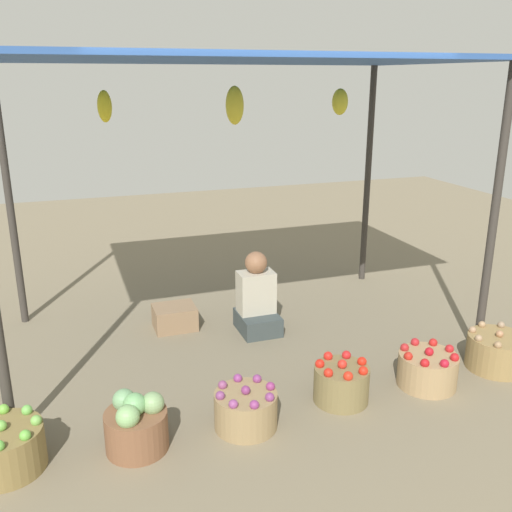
# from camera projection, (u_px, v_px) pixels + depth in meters

# --- Properties ---
(ground_plane) EXTENTS (14.00, 14.00, 0.00)m
(ground_plane) POSITION_uv_depth(u_px,v_px,m) (237.00, 336.00, 5.31)
(ground_plane) COLOR #796D56
(market_stall_structure) EXTENTS (4.09, 2.34, 2.48)m
(market_stall_structure) POSITION_uv_depth(u_px,v_px,m) (235.00, 78.00, 4.62)
(market_stall_structure) COLOR #38332D
(market_stall_structure) RESTS_ON ground
(vendor_person) EXTENTS (0.36, 0.44, 0.78)m
(vendor_person) POSITION_uv_depth(u_px,v_px,m) (257.00, 301.00, 5.35)
(vendor_person) COLOR #374141
(vendor_person) RESTS_ON ground
(basket_green_apples) EXTENTS (0.48, 0.48, 0.34)m
(basket_green_apples) POSITION_uv_depth(u_px,v_px,m) (5.00, 448.00, 3.47)
(basket_green_apples) COLOR olive
(basket_green_apples) RESTS_ON ground
(basket_cabbages) EXTENTS (0.41, 0.41, 0.40)m
(basket_cabbages) POSITION_uv_depth(u_px,v_px,m) (136.00, 425.00, 3.66)
(basket_cabbages) COLOR brown
(basket_cabbages) RESTS_ON ground
(basket_purple_onions) EXTENTS (0.44, 0.44, 0.32)m
(basket_purple_onions) POSITION_uv_depth(u_px,v_px,m) (246.00, 409.00, 3.90)
(basket_purple_onions) COLOR #957B52
(basket_purple_onions) RESTS_ON ground
(basket_red_tomatoes) EXTENTS (0.41, 0.41, 0.34)m
(basket_red_tomatoes) POSITION_uv_depth(u_px,v_px,m) (341.00, 383.00, 4.21)
(basket_red_tomatoes) COLOR olive
(basket_red_tomatoes) RESTS_ON ground
(basket_red_apples) EXTENTS (0.46, 0.46, 0.32)m
(basket_red_apples) POSITION_uv_depth(u_px,v_px,m) (427.00, 369.00, 4.43)
(basket_red_apples) COLOR #A3845A
(basket_red_apples) RESTS_ON ground
(basket_potatoes) EXTENTS (0.49, 0.49, 0.34)m
(basket_potatoes) POSITION_uv_depth(u_px,v_px,m) (497.00, 352.00, 4.69)
(basket_potatoes) COLOR olive
(basket_potatoes) RESTS_ON ground
(wooden_crate_near_vendor) EXTENTS (0.40, 0.32, 0.22)m
(wooden_crate_near_vendor) POSITION_uv_depth(u_px,v_px,m) (175.00, 317.00, 5.45)
(wooden_crate_near_vendor) COLOR #8B6D4F
(wooden_crate_near_vendor) RESTS_ON ground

